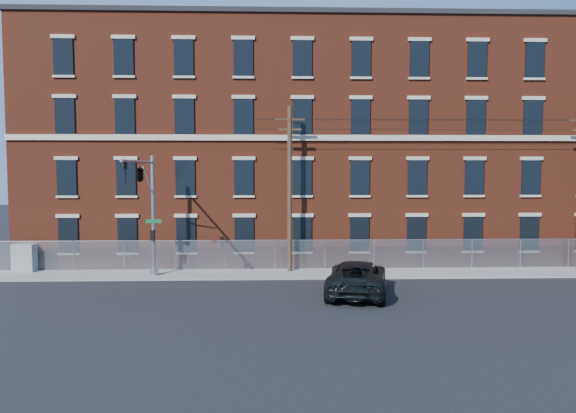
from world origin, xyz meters
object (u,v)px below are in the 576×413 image
at_px(pickup_truck, 357,277).
at_px(utility_cabinet, 24,258).
at_px(utility_pole_near, 290,186).
at_px(traffic_signal_mast, 143,187).

distance_m(pickup_truck, utility_cabinet, 20.32).
distance_m(utility_pole_near, utility_cabinet, 16.75).
height_order(utility_pole_near, pickup_truck, utility_pole_near).
xyz_separation_m(traffic_signal_mast, utility_cabinet, (-8.16, 3.82, -4.43)).
bearing_deg(utility_cabinet, utility_pole_near, 4.72).
height_order(pickup_truck, utility_cabinet, utility_cabinet).
distance_m(utility_pole_near, pickup_truck, 7.94).
bearing_deg(utility_pole_near, traffic_signal_mast, -156.86).
distance_m(traffic_signal_mast, pickup_truck, 12.31).
xyz_separation_m(traffic_signal_mast, utility_pole_near, (8.00, 3.42, -0.05)).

